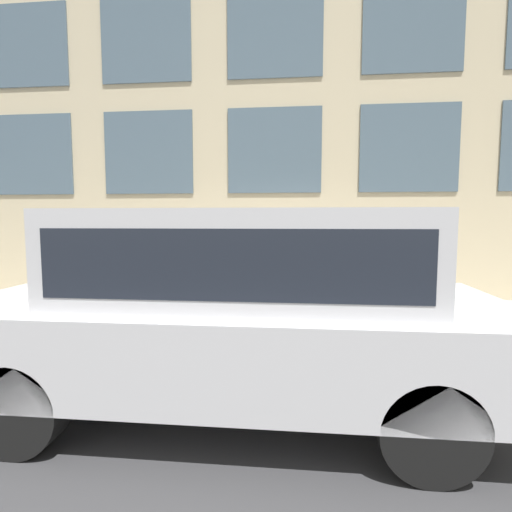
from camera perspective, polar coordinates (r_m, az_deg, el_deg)
ground_plane at (r=5.03m, az=0.44°, el=-13.61°), size 80.00×80.00×0.00m
sidewalk at (r=6.44m, az=1.74°, el=-8.73°), size 2.99×60.00×0.14m
fire_hydrant at (r=5.32m, az=3.81°, el=-6.92°), size 0.29×0.41×0.72m
person at (r=5.45m, az=-3.69°, el=-1.89°), size 0.33×0.22×1.35m
parked_truck_silver_near at (r=3.40m, az=-2.37°, el=-5.97°), size 1.90×4.41×1.70m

